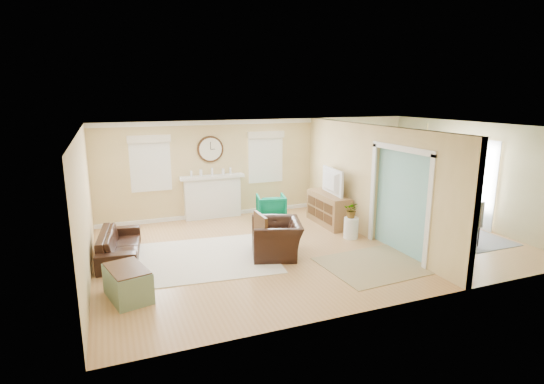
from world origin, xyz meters
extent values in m
plane|color=#AC7B47|center=(0.00, 0.00, 0.00)|extent=(9.00, 9.00, 0.00)
cube|color=tan|center=(0.00, 3.00, 1.30)|extent=(9.00, 0.02, 2.60)
cube|color=tan|center=(0.00, -3.00, 1.30)|extent=(9.00, 0.02, 2.60)
cube|color=tan|center=(-4.50, 0.00, 1.30)|extent=(0.02, 6.00, 2.60)
cube|color=tan|center=(4.50, 0.00, 1.30)|extent=(0.02, 6.00, 2.60)
cube|color=white|center=(0.00, 0.00, 2.60)|extent=(9.00, 6.00, 0.02)
cube|color=tan|center=(1.50, 1.40, 1.30)|extent=(0.12, 3.20, 2.60)
cube|color=tan|center=(1.50, -2.50, 1.30)|extent=(0.12, 1.00, 2.60)
cube|color=tan|center=(1.50, -1.10, 2.40)|extent=(0.12, 1.80, 0.40)
cube|color=white|center=(1.43, -0.20, 1.10)|extent=(0.04, 0.12, 2.20)
cube|color=white|center=(1.43, -2.00, 1.10)|extent=(0.04, 0.12, 2.20)
cube|color=white|center=(1.43, -1.10, 2.20)|extent=(0.04, 1.92, 0.12)
cube|color=#73BBBA|center=(1.57, 0.00, 1.30)|extent=(0.02, 6.00, 2.60)
cube|color=white|center=(-1.50, 2.88, 0.55)|extent=(1.50, 0.24, 1.10)
cube|color=white|center=(-1.50, 2.85, 1.13)|extent=(1.70, 0.30, 0.08)
cube|color=black|center=(-1.50, 2.98, 0.50)|extent=(0.85, 0.02, 0.75)
cube|color=gold|center=(-1.50, 2.87, 0.42)|extent=(0.85, 0.02, 0.62)
cylinder|color=#492A14|center=(-1.50, 2.97, 1.85)|extent=(0.70, 0.06, 0.70)
cylinder|color=silver|center=(-1.50, 2.94, 1.85)|extent=(0.60, 0.01, 0.60)
cube|color=black|center=(-1.50, 2.93, 1.95)|extent=(0.02, 0.01, 0.20)
cube|color=black|center=(-1.44, 2.93, 1.85)|extent=(0.12, 0.01, 0.02)
cube|color=white|center=(-3.05, 2.98, 1.55)|extent=(0.90, 0.03, 1.30)
cube|color=white|center=(-3.05, 2.95, 1.55)|extent=(1.00, 0.04, 1.40)
cube|color=beige|center=(-3.05, 2.91, 2.18)|extent=(1.05, 0.10, 0.18)
cube|color=white|center=(0.05, 2.98, 1.55)|extent=(0.90, 0.03, 1.30)
cube|color=white|center=(0.05, 2.95, 1.55)|extent=(1.00, 0.04, 1.40)
cube|color=beige|center=(0.05, 2.91, 2.18)|extent=(1.05, 0.10, 0.18)
cube|color=white|center=(4.47, 0.00, 1.10)|extent=(0.03, 1.60, 2.10)
cube|color=white|center=(4.44, 0.00, 1.10)|extent=(0.03, 1.70, 2.20)
cylinder|color=gold|center=(3.00, 0.00, 2.45)|extent=(0.02, 0.02, 0.30)
sphere|color=white|center=(3.00, 0.00, 2.20)|extent=(0.30, 0.30, 0.30)
cube|color=beige|center=(-2.35, 0.06, 0.01)|extent=(2.97, 2.64, 0.01)
cube|color=tan|center=(0.67, -1.51, 0.01)|extent=(2.09, 1.75, 0.01)
cube|color=slate|center=(3.05, -0.17, 0.01)|extent=(2.60, 3.25, 0.01)
imported|color=black|center=(-3.96, 0.73, 0.28)|extent=(0.96, 1.99, 0.56)
imported|color=black|center=(-0.94, -0.31, 0.36)|extent=(1.26, 1.36, 0.73)
imported|color=#006A4E|center=(-0.12, 2.11, 0.34)|extent=(0.87, 0.89, 0.68)
cube|color=gray|center=(-3.91, -1.20, 0.25)|extent=(0.77, 1.02, 0.51)
cube|color=#492A14|center=(-3.91, -1.20, 0.52)|extent=(0.73, 0.97, 0.02)
cube|color=olive|center=(1.10, 1.21, 0.40)|extent=(0.50, 1.49, 0.80)
cube|color=#492A14|center=(0.85, 0.76, 0.55)|extent=(0.01, 0.40, 0.22)
cube|color=#492A14|center=(0.85, 0.76, 0.28)|extent=(0.01, 0.40, 0.22)
cube|color=#492A14|center=(0.85, 1.21, 0.55)|extent=(0.01, 0.40, 0.22)
cube|color=#492A14|center=(0.85, 1.21, 0.28)|extent=(0.01, 0.40, 0.22)
cube|color=#492A14|center=(0.85, 1.66, 0.55)|extent=(0.01, 0.40, 0.22)
cube|color=#492A14|center=(0.85, 1.66, 0.28)|extent=(0.01, 0.40, 0.22)
imported|color=black|center=(1.08, 1.21, 1.13)|extent=(0.25, 1.14, 0.65)
cylinder|color=white|center=(1.06, 0.05, 0.25)|extent=(0.33, 0.33, 0.49)
imported|color=#337F33|center=(1.06, 0.05, 0.68)|extent=(0.45, 0.44, 0.38)
imported|color=#492A14|center=(3.05, -0.17, 0.32)|extent=(1.40, 2.00, 0.64)
cube|color=slate|center=(3.04, 0.99, 0.45)|extent=(0.49, 0.49, 0.05)
cube|color=slate|center=(3.04, 0.99, 0.70)|extent=(0.42, 0.13, 0.50)
cylinder|color=black|center=(3.24, 1.13, 0.21)|extent=(0.03, 0.03, 0.42)
cylinder|color=black|center=(3.18, 0.80, 0.21)|extent=(0.03, 0.03, 0.42)
cylinder|color=black|center=(2.90, 1.19, 0.21)|extent=(0.03, 0.03, 0.42)
cylinder|color=black|center=(2.84, 0.86, 0.21)|extent=(0.03, 0.03, 0.42)
cube|color=slate|center=(3.14, -1.30, 0.48)|extent=(0.46, 0.46, 0.05)
cube|color=slate|center=(3.14, -1.30, 0.75)|extent=(0.45, 0.06, 0.53)
cylinder|color=black|center=(2.96, -1.49, 0.22)|extent=(0.03, 0.03, 0.45)
cylinder|color=black|center=(2.96, -1.12, 0.22)|extent=(0.03, 0.03, 0.45)
cylinder|color=black|center=(3.32, -1.48, 0.22)|extent=(0.03, 0.03, 0.45)
cylinder|color=black|center=(3.32, -1.12, 0.22)|extent=(0.03, 0.03, 0.45)
cube|color=white|center=(2.43, -0.19, 0.49)|extent=(0.55, 0.55, 0.05)
cube|color=white|center=(2.43, -0.19, 0.76)|extent=(0.15, 0.46, 0.54)
cylinder|color=black|center=(2.29, 0.03, 0.23)|extent=(0.03, 0.03, 0.46)
cylinder|color=black|center=(2.65, -0.05, 0.23)|extent=(0.03, 0.03, 0.46)
cylinder|color=black|center=(2.21, -0.33, 0.23)|extent=(0.03, 0.03, 0.46)
cylinder|color=black|center=(2.57, -0.41, 0.23)|extent=(0.03, 0.03, 0.46)
cube|color=slate|center=(3.61, -0.23, 0.45)|extent=(0.50, 0.50, 0.05)
cube|color=slate|center=(3.61, -0.23, 0.70)|extent=(0.14, 0.42, 0.50)
cylinder|color=black|center=(3.81, -0.36, 0.21)|extent=(0.03, 0.03, 0.42)
cylinder|color=black|center=(3.48, -0.43, 0.21)|extent=(0.03, 0.03, 0.42)
cylinder|color=black|center=(3.74, -0.03, 0.21)|extent=(0.03, 0.03, 0.42)
cylinder|color=black|center=(3.41, -0.10, 0.21)|extent=(0.03, 0.03, 0.42)
camera|label=1|loc=(-4.06, -7.99, 3.24)|focal=28.00mm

